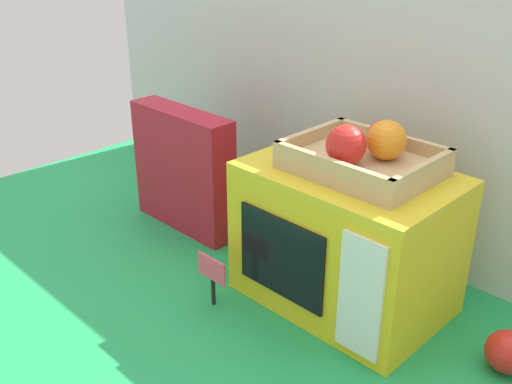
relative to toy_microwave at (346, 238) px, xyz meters
name	(u,v)px	position (x,y,z in m)	size (l,w,h in m)	color
ground_plane	(261,275)	(-0.16, -0.05, -0.13)	(1.70, 1.70, 0.00)	#219E54
display_back_panel	(353,112)	(-0.16, 0.23, 0.15)	(1.61, 0.03, 0.56)	silver
toy_microwave	(346,238)	(0.00, 0.00, 0.00)	(0.36, 0.25, 0.26)	yellow
food_groups_crate	(365,154)	(0.02, 0.01, 0.16)	(0.24, 0.19, 0.09)	tan
cookie_set_box	(183,170)	(-0.44, -0.02, 0.01)	(0.28, 0.07, 0.28)	#B2192D
price_sign	(212,274)	(-0.16, -0.18, -0.06)	(0.07, 0.01, 0.10)	black
loose_toy_apple	(507,352)	(0.30, 0.03, -0.10)	(0.07, 0.07, 0.07)	red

